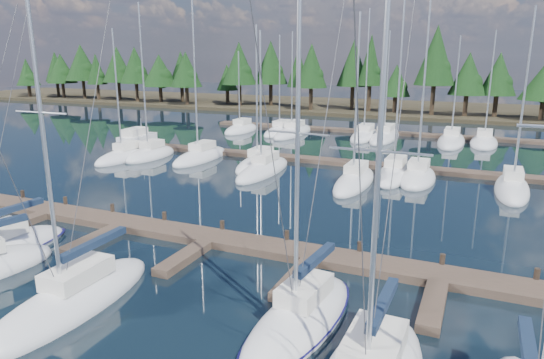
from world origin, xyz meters
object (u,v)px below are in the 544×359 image
at_px(front_sailboat_3, 73,300).
at_px(front_sailboat_4, 300,319).
at_px(main_dock, 208,242).
at_px(motor_yacht_left, 138,147).

relative_size(front_sailboat_3, front_sailboat_4, 1.07).
height_order(main_dock, motor_yacht_left, motor_yacht_left).
xyz_separation_m(main_dock, front_sailboat_4, (7.46, -5.60, 0.09)).
distance_m(front_sailboat_3, front_sailboat_4, 9.39).
bearing_deg(main_dock, front_sailboat_4, -36.88).
relative_size(main_dock, motor_yacht_left, 5.22).
xyz_separation_m(front_sailboat_3, motor_yacht_left, (-19.36, 28.34, 0.17)).
xyz_separation_m(front_sailboat_4, motor_yacht_left, (-28.44, 25.94, 0.17)).
xyz_separation_m(main_dock, front_sailboat_3, (-1.62, -8.00, 0.09)).
bearing_deg(front_sailboat_4, main_dock, 143.12).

